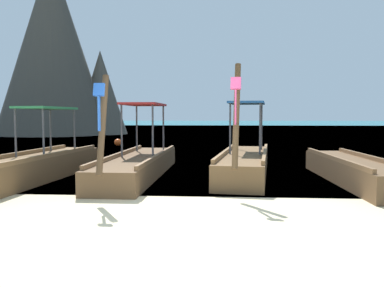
# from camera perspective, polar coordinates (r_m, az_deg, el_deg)

# --- Properties ---
(ground) EXTENTS (120.00, 120.00, 0.00)m
(ground) POSITION_cam_1_polar(r_m,az_deg,el_deg) (6.74, -1.98, -9.87)
(ground) COLOR beige
(sea_water) EXTENTS (120.00, 120.00, 0.00)m
(sea_water) POSITION_cam_1_polar(r_m,az_deg,el_deg) (67.93, 3.30, 2.70)
(sea_water) COLOR #147A89
(sea_water) RESTS_ON ground
(longtail_boat_violet_ribbon) EXTENTS (1.44, 6.51, 2.48)m
(longtail_boat_violet_ribbon) POSITION_cam_1_polar(r_m,az_deg,el_deg) (10.69, -21.64, -2.98)
(longtail_boat_violet_ribbon) COLOR brown
(longtail_boat_violet_ribbon) RESTS_ON ground
(longtail_boat_blue_ribbon) EXTENTS (1.28, 6.46, 2.41)m
(longtail_boat_blue_ribbon) POSITION_cam_1_polar(r_m,az_deg,el_deg) (10.85, -7.60, -2.80)
(longtail_boat_blue_ribbon) COLOR brown
(longtail_boat_blue_ribbon) RESTS_ON ground
(longtail_boat_pink_ribbon) EXTENTS (1.82, 6.02, 2.69)m
(longtail_boat_pink_ribbon) POSITION_cam_1_polar(r_m,az_deg,el_deg) (10.98, 7.56, -2.56)
(longtail_boat_pink_ribbon) COLOR brown
(longtail_boat_pink_ribbon) RESTS_ON ground
(longtail_boat_green_ribbon) EXTENTS (1.14, 5.87, 2.52)m
(longtail_boat_green_ribbon) POSITION_cam_1_polar(r_m,az_deg,el_deg) (10.45, 21.99, -3.52)
(longtail_boat_green_ribbon) COLOR brown
(longtail_boat_green_ribbon) RESTS_ON ground
(karst_rock) EXTENTS (10.84, 9.47, 15.18)m
(karst_rock) POSITION_cam_1_polar(r_m,az_deg,el_deg) (36.79, -18.62, 12.62)
(karst_rock) COLOR #47443D
(karst_rock) RESTS_ON ground
(mooring_buoy_near) EXTENTS (0.38, 0.38, 0.38)m
(mooring_buoy_near) POSITION_cam_1_polar(r_m,az_deg,el_deg) (21.70, -10.52, 0.23)
(mooring_buoy_near) COLOR #EA5119
(mooring_buoy_near) RESTS_ON sea_water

